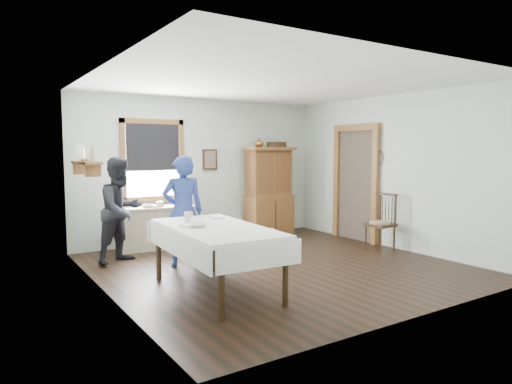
% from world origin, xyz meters
% --- Properties ---
extents(room, '(5.01, 5.01, 2.70)m').
position_xyz_m(room, '(0.00, 0.00, 1.35)').
color(room, black).
rests_on(room, ground).
extents(window, '(1.18, 0.07, 1.48)m').
position_xyz_m(window, '(-1.00, 2.46, 1.62)').
color(window, white).
rests_on(window, room).
extents(doorway, '(0.09, 1.14, 2.22)m').
position_xyz_m(doorway, '(2.46, 0.85, 1.16)').
color(doorway, '#493F34').
rests_on(doorway, room).
extents(wall_shelf, '(0.24, 1.00, 0.44)m').
position_xyz_m(wall_shelf, '(-2.37, 1.54, 1.57)').
color(wall_shelf, brown).
rests_on(wall_shelf, room).
extents(framed_picture, '(0.30, 0.04, 0.40)m').
position_xyz_m(framed_picture, '(0.15, 2.46, 1.55)').
color(framed_picture, '#372313').
rests_on(framed_picture, room).
extents(rug_beater, '(0.01, 0.27, 0.27)m').
position_xyz_m(rug_beater, '(2.45, 0.30, 1.72)').
color(rug_beater, black).
rests_on(rug_beater, room).
extents(work_counter, '(1.35, 0.61, 0.75)m').
position_xyz_m(work_counter, '(-1.07, 2.17, 0.37)').
color(work_counter, tan).
rests_on(work_counter, room).
extents(china_hutch, '(1.07, 0.54, 1.79)m').
position_xyz_m(china_hutch, '(1.37, 2.20, 0.90)').
color(china_hutch, brown).
rests_on(china_hutch, room).
extents(dining_table, '(1.17, 2.07, 0.81)m').
position_xyz_m(dining_table, '(-1.34, -0.60, 0.40)').
color(dining_table, white).
rests_on(dining_table, room).
extents(spindle_chair, '(0.48, 0.48, 0.99)m').
position_xyz_m(spindle_chair, '(2.12, -0.09, 0.50)').
color(spindle_chair, '#372313').
rests_on(spindle_chair, room).
extents(pail, '(0.34, 0.34, 0.28)m').
position_xyz_m(pail, '(0.61, 1.86, 0.14)').
color(pail, '#999BA1').
rests_on(pail, room).
extents(wicker_basket, '(0.40, 0.33, 0.21)m').
position_xyz_m(wicker_basket, '(0.99, 1.75, 0.10)').
color(wicker_basket, tan).
rests_on(wicker_basket, room).
extents(woman_blue, '(0.64, 0.51, 1.53)m').
position_xyz_m(woman_blue, '(-1.18, 0.75, 0.77)').
color(woman_blue, navy).
rests_on(woman_blue, room).
extents(figure_dark, '(0.91, 0.84, 1.50)m').
position_xyz_m(figure_dark, '(-1.87, 1.52, 0.75)').
color(figure_dark, black).
rests_on(figure_dark, room).
extents(table_cup_a, '(0.15, 0.15, 0.10)m').
position_xyz_m(table_cup_a, '(-1.34, 0.19, 0.86)').
color(table_cup_a, silver).
rests_on(table_cup_a, dining_table).
extents(table_cup_b, '(0.11, 0.11, 0.10)m').
position_xyz_m(table_cup_b, '(-1.50, -0.14, 0.86)').
color(table_cup_b, silver).
rests_on(table_cup_b, dining_table).
extents(table_bowl, '(0.23, 0.23, 0.05)m').
position_xyz_m(table_bowl, '(-1.54, -0.53, 0.83)').
color(table_bowl, silver).
rests_on(table_bowl, dining_table).
extents(counter_book, '(0.26, 0.29, 0.02)m').
position_xyz_m(counter_book, '(-1.21, 2.09, 0.76)').
color(counter_book, brown).
rests_on(counter_book, work_counter).
extents(counter_bowl, '(0.22, 0.22, 0.06)m').
position_xyz_m(counter_bowl, '(-1.25, 2.10, 0.78)').
color(counter_bowl, silver).
rests_on(counter_bowl, work_counter).
extents(shelf_bowl, '(0.22, 0.22, 0.05)m').
position_xyz_m(shelf_bowl, '(-2.37, 1.55, 1.60)').
color(shelf_bowl, silver).
rests_on(shelf_bowl, wall_shelf).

